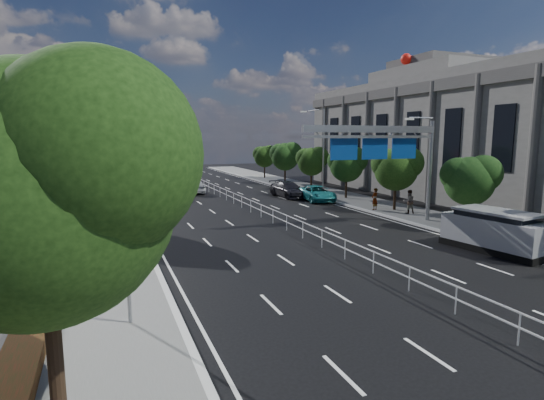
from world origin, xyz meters
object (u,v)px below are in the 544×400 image
near_car_silver (193,186)px  parked_car_teal (317,193)px  white_minivan (141,194)px  pedestrian_a (375,199)px  toilet_sign (111,239)px  silver_minivan (495,231)px  near_car_dark (155,171)px  overhead_gantry (385,144)px  parked_car_dark (288,189)px  red_bus (136,176)px  pedestrian_b (409,202)px

near_car_silver → parked_car_teal: near_car_silver is taller
white_minivan → pedestrian_a: 20.80m
toilet_sign → silver_minivan: 19.48m
near_car_dark → silver_minivan: size_ratio=0.72×
overhead_gantry → white_minivan: 22.34m
toilet_sign → parked_car_teal: size_ratio=0.83×
pedestrian_a → parked_car_dark: bearing=-97.4°
red_bus → pedestrian_a: size_ratio=6.43×
toilet_sign → red_bus: (3.45, 36.18, -1.16)m
overhead_gantry → silver_minivan: bearing=-78.6°
near_car_silver → silver_minivan: bearing=106.9°
near_car_silver → parked_car_dark: 10.73m
toilet_sign → white_minivan: toilet_sign is taller
toilet_sign → pedestrian_b: 25.52m
toilet_sign → near_car_dark: size_ratio=1.07×
white_minivan → red_bus: red_bus is taller
toilet_sign → red_bus: bearing=84.5°
near_car_dark → silver_minivan: bearing=105.9°
parked_car_teal → parked_car_dark: bearing=119.8°
toilet_sign → near_car_dark: 57.10m
white_minivan → red_bus: (0.39, 9.92, 0.89)m
white_minivan → parked_car_teal: (15.88, -4.26, -0.16)m
overhead_gantry → pedestrian_a: bearing=59.9°
near_car_silver → parked_car_teal: (9.87, -10.18, -0.08)m
overhead_gantry → parked_car_teal: overhead_gantry is taller
near_car_dark → silver_minivan: 55.38m
white_minivan → pedestrian_b: 23.37m
white_minivan → near_car_dark: bearing=79.9°
pedestrian_a → near_car_dark: bearing=-96.8°
overhead_gantry → red_bus: bearing=118.6°
near_car_silver → pedestrian_a: pedestrian_a is taller
overhead_gantry → near_car_silver: 24.23m
red_bus → parked_car_dark: 17.65m
silver_minivan → pedestrian_b: silver_minivan is taller
silver_minivan → parked_car_teal: size_ratio=1.07×
white_minivan → parked_car_teal: white_minivan is taller
red_bus → parked_car_teal: 21.02m
pedestrian_b → near_car_silver: bearing=-42.0°
toilet_sign → near_car_dark: (7.79, 56.52, -2.28)m
parked_car_teal → pedestrian_a: size_ratio=2.90×
parked_car_dark → pedestrian_a: (3.10, -10.49, 0.26)m
parked_car_teal → pedestrian_b: 9.86m
silver_minivan → pedestrian_a: size_ratio=3.10×
red_bus → pedestrian_a: bearing=-54.5°
parked_car_dark → overhead_gantry: bearing=-93.1°
toilet_sign → parked_car_dark: bearing=55.6°
red_bus → near_car_silver: size_ratio=2.44×
near_car_dark → pedestrian_a: size_ratio=2.25×
near_car_silver → silver_minivan: silver_minivan is taller
toilet_sign → near_car_silver: toilet_sign is taller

